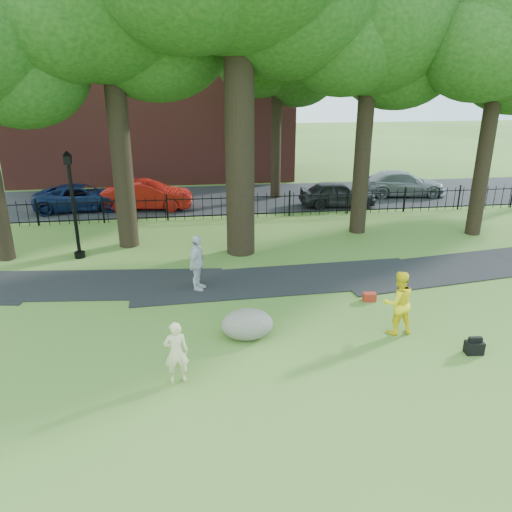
{
  "coord_description": "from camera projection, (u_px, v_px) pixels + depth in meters",
  "views": [
    {
      "loc": [
        -2.03,
        -11.66,
        6.74
      ],
      "look_at": [
        -0.1,
        2.0,
        1.66
      ],
      "focal_mm": 35.0,
      "sensor_mm": 36.0,
      "label": 1
    }
  ],
  "objects": [
    {
      "name": "red_sedan",
      "position": [
        148.0,
        195.0,
        25.96
      ],
      "size": [
        4.66,
        2.04,
        1.49
      ],
      "primitive_type": "imported",
      "rotation": [
        0.0,
        0.0,
        1.47
      ],
      "color": "maroon",
      "rests_on": "ground"
    },
    {
      "name": "lamppost",
      "position": [
        74.0,
        207.0,
        18.67
      ],
      "size": [
        0.41,
        0.41,
        4.11
      ],
      "rotation": [
        0.0,
        0.0,
        -0.02
      ],
      "color": "black",
      "rests_on": "ground"
    },
    {
      "name": "iron_fence",
      "position": [
        229.0,
        206.0,
        24.38
      ],
      "size": [
        44.0,
        0.04,
        1.2
      ],
      "color": "black",
      "rests_on": "ground"
    },
    {
      "name": "silver_car",
      "position": [
        402.0,
        184.0,
        28.88
      ],
      "size": [
        5.05,
        2.5,
        1.41
      ],
      "primitive_type": "imported",
      "rotation": [
        0.0,
        0.0,
        1.46
      ],
      "color": "gray",
      "rests_on": "ground"
    },
    {
      "name": "ground",
      "position": [
        270.0,
        339.0,
        13.43
      ],
      "size": [
        120.0,
        120.0,
        0.0
      ],
      "primitive_type": "plane",
      "color": "#3E6724",
      "rests_on": "ground"
    },
    {
      "name": "backpack",
      "position": [
        474.0,
        348.0,
        12.69
      ],
      "size": [
        0.47,
        0.31,
        0.33
      ],
      "primitive_type": "cube",
      "rotation": [
        0.0,
        0.0,
        -0.08
      ],
      "color": "black",
      "rests_on": "ground"
    },
    {
      "name": "footpath",
      "position": [
        280.0,
        281.0,
        17.19
      ],
      "size": [
        36.07,
        3.85,
        0.03
      ],
      "primitive_type": "cube",
      "rotation": [
        0.0,
        0.0,
        0.03
      ],
      "color": "black",
      "rests_on": "ground"
    },
    {
      "name": "tree_row",
      "position": [
        248.0,
        32.0,
        18.49
      ],
      "size": [
        26.82,
        7.96,
        12.42
      ],
      "color": "black",
      "rests_on": "ground"
    },
    {
      "name": "navy_van",
      "position": [
        82.0,
        197.0,
        25.88
      ],
      "size": [
        4.9,
        2.53,
        1.32
      ],
      "primitive_type": "imported",
      "rotation": [
        0.0,
        0.0,
        1.64
      ],
      "color": "#0C1A3D",
      "rests_on": "ground"
    },
    {
      "name": "red_bag",
      "position": [
        369.0,
        297.0,
        15.63
      ],
      "size": [
        0.41,
        0.28,
        0.27
      ],
      "primitive_type": "cube",
      "rotation": [
        0.0,
        0.0,
        -0.09
      ],
      "color": "maroon",
      "rests_on": "ground"
    },
    {
      "name": "pedestrian",
      "position": [
        197.0,
        263.0,
        16.16
      ],
      "size": [
        0.84,
        1.19,
        1.88
      ],
      "primitive_type": "imported",
      "rotation": [
        0.0,
        0.0,
        1.18
      ],
      "color": "silver",
      "rests_on": "ground"
    },
    {
      "name": "boulder",
      "position": [
        247.0,
        322.0,
        13.44
      ],
      "size": [
        1.61,
        1.35,
        0.82
      ],
      "primitive_type": "ellipsoid",
      "rotation": [
        0.0,
        0.0,
        0.23
      ],
      "color": "#686457",
      "rests_on": "ground"
    },
    {
      "name": "woman",
      "position": [
        176.0,
        352.0,
        11.34
      ],
      "size": [
        0.58,
        0.41,
        1.53
      ],
      "primitive_type": "imported",
      "rotation": [
        0.0,
        0.0,
        3.22
      ],
      "color": "beige",
      "rests_on": "ground"
    },
    {
      "name": "grey_car",
      "position": [
        338.0,
        194.0,
        26.55
      ],
      "size": [
        4.11,
        1.84,
        1.37
      ],
      "primitive_type": "imported",
      "rotation": [
        0.0,
        0.0,
        1.52
      ],
      "color": "black",
      "rests_on": "ground"
    },
    {
      "name": "man",
      "position": [
        398.0,
        303.0,
        13.47
      ],
      "size": [
        0.9,
        0.71,
        1.8
      ],
      "primitive_type": "imported",
      "rotation": [
        0.0,
        0.0,
        3.18
      ],
      "color": "yellow",
      "rests_on": "ground"
    },
    {
      "name": "street",
      "position": [
        223.0,
        199.0,
        28.3
      ],
      "size": [
        80.0,
        7.0,
        0.02
      ],
      "primitive_type": "cube",
      "color": "black",
      "rests_on": "ground"
    },
    {
      "name": "brick_building",
      "position": [
        152.0,
        85.0,
        33.13
      ],
      "size": [
        18.0,
        8.0,
        12.0
      ],
      "primitive_type": "cube",
      "color": "maroon",
      "rests_on": "ground"
    }
  ]
}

